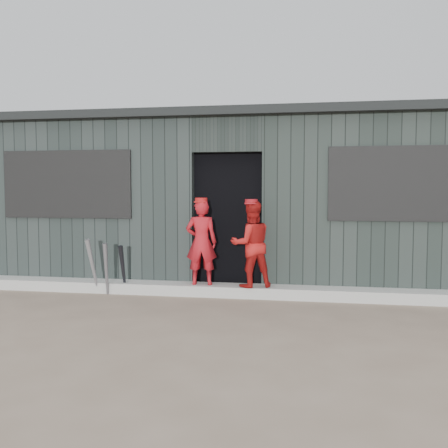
% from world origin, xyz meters
% --- Properties ---
extents(ground, '(80.00, 80.00, 0.00)m').
position_xyz_m(ground, '(0.00, 0.00, 0.00)').
color(ground, '#73604F').
rests_on(ground, ground).
extents(curb, '(8.00, 0.36, 0.15)m').
position_xyz_m(curb, '(0.00, 1.82, 0.07)').
color(curb, '#A6A6A1').
rests_on(curb, ground).
extents(bat_left, '(0.14, 0.30, 0.79)m').
position_xyz_m(bat_left, '(-1.83, 1.58, 0.40)').
color(bat_left, '#93939B').
rests_on(bat_left, ground).
extents(bat_mid, '(0.09, 0.18, 0.74)m').
position_xyz_m(bat_mid, '(-1.63, 1.57, 0.37)').
color(bat_mid, slate).
rests_on(bat_mid, ground).
extents(bat_right, '(0.09, 0.29, 0.70)m').
position_xyz_m(bat_right, '(-1.43, 1.69, 0.35)').
color(bat_right, black).
rests_on(bat_right, ground).
extents(player_red_left, '(0.46, 0.33, 1.18)m').
position_xyz_m(player_red_left, '(-0.32, 1.80, 0.74)').
color(player_red_left, '#B5161F').
rests_on(player_red_left, curb).
extents(player_red_right, '(0.70, 0.63, 1.17)m').
position_xyz_m(player_red_right, '(0.38, 1.75, 0.73)').
color(player_red_right, '#B41816').
rests_on(player_red_right, curb).
extents(player_grey_back, '(0.70, 0.46, 1.41)m').
position_xyz_m(player_grey_back, '(0.25, 2.49, 0.70)').
color(player_grey_back, silver).
rests_on(player_grey_back, ground).
extents(dugout, '(8.30, 3.30, 2.62)m').
position_xyz_m(dugout, '(-0.00, 3.50, 1.29)').
color(dugout, black).
rests_on(dugout, ground).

